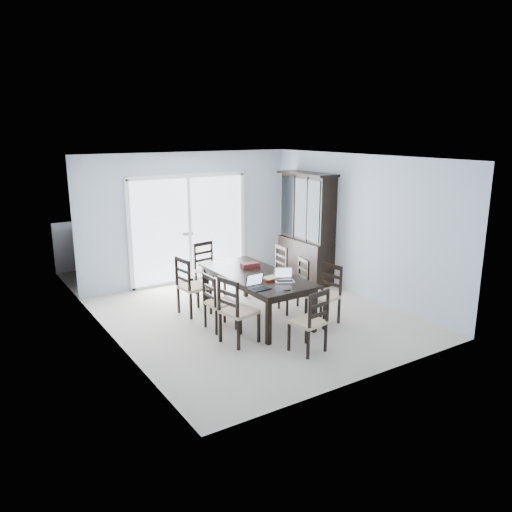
# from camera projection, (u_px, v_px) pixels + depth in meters

# --- Properties ---
(floor) EXTENTS (5.00, 5.00, 0.00)m
(floor) POSITION_uv_depth(u_px,v_px,m) (256.00, 317.00, 8.26)
(floor) COLOR #BEB4A2
(floor) RESTS_ON ground
(ceiling) EXTENTS (5.00, 5.00, 0.00)m
(ceiling) POSITION_uv_depth(u_px,v_px,m) (256.00, 158.00, 7.62)
(ceiling) COLOR white
(ceiling) RESTS_ON back_wall
(back_wall) EXTENTS (4.50, 0.02, 2.60)m
(back_wall) POSITION_uv_depth(u_px,v_px,m) (188.00, 218.00, 9.98)
(back_wall) COLOR #A8B7C8
(back_wall) RESTS_ON floor
(wall_left) EXTENTS (0.02, 5.00, 2.60)m
(wall_left) POSITION_uv_depth(u_px,v_px,m) (116.00, 260.00, 6.77)
(wall_left) COLOR #A8B7C8
(wall_left) RESTS_ON floor
(wall_right) EXTENTS (0.02, 5.00, 2.60)m
(wall_right) POSITION_uv_depth(u_px,v_px,m) (359.00, 226.00, 9.12)
(wall_right) COLOR #A8B7C8
(wall_right) RESTS_ON floor
(balcony) EXTENTS (4.50, 2.00, 0.10)m
(balcony) POSITION_uv_depth(u_px,v_px,m) (171.00, 271.00, 11.13)
(balcony) COLOR gray
(balcony) RESTS_ON ground
(railing) EXTENTS (4.50, 0.06, 1.10)m
(railing) POSITION_uv_depth(u_px,v_px,m) (153.00, 237.00, 11.80)
(railing) COLOR #99999E
(railing) RESTS_ON balcony
(dining_table) EXTENTS (1.00, 2.20, 0.75)m
(dining_table) POSITION_uv_depth(u_px,v_px,m) (256.00, 278.00, 8.10)
(dining_table) COLOR black
(dining_table) RESTS_ON floor
(china_hutch) EXTENTS (0.50, 1.38, 2.20)m
(china_hutch) POSITION_uv_depth(u_px,v_px,m) (307.00, 229.00, 10.08)
(china_hutch) COLOR black
(china_hutch) RESTS_ON floor
(sliding_door) EXTENTS (2.52, 0.05, 2.18)m
(sliding_door) POSITION_uv_depth(u_px,v_px,m) (189.00, 229.00, 10.02)
(sliding_door) COLOR silver
(sliding_door) RESTS_ON floor
(chair_left_near) EXTENTS (0.53, 0.52, 1.16)m
(chair_left_near) POSITION_uv_depth(u_px,v_px,m) (234.00, 304.00, 7.08)
(chair_left_near) COLOR black
(chair_left_near) RESTS_ON floor
(chair_left_mid) EXTENTS (0.41, 0.40, 1.03)m
(chair_left_mid) POSITION_uv_depth(u_px,v_px,m) (215.00, 296.00, 7.61)
(chair_left_mid) COLOR black
(chair_left_mid) RESTS_ON floor
(chair_left_far) EXTENTS (0.49, 0.48, 1.15)m
(chair_left_far) POSITION_uv_depth(u_px,v_px,m) (189.00, 280.00, 8.23)
(chair_left_far) COLOR black
(chair_left_far) RESTS_ON floor
(chair_right_near) EXTENTS (0.49, 0.48, 1.09)m
(chair_right_near) POSITION_uv_depth(u_px,v_px,m) (327.00, 288.00, 7.94)
(chair_right_near) COLOR black
(chair_right_near) RESTS_ON floor
(chair_right_mid) EXTENTS (0.48, 0.47, 1.05)m
(chair_right_mid) POSITION_uv_depth(u_px,v_px,m) (298.00, 279.00, 8.44)
(chair_right_mid) COLOR black
(chair_right_mid) RESTS_ON floor
(chair_right_far) EXTENTS (0.44, 0.43, 1.07)m
(chair_right_far) POSITION_uv_depth(u_px,v_px,m) (276.00, 265.00, 9.26)
(chair_right_far) COLOR black
(chair_right_far) RESTS_ON floor
(chair_end_near) EXTENTS (0.46, 0.47, 1.06)m
(chair_end_near) POSITION_uv_depth(u_px,v_px,m) (313.00, 315.00, 6.80)
(chair_end_near) COLOR black
(chair_end_near) RESTS_ON floor
(chair_end_far) EXTENTS (0.48, 0.49, 1.13)m
(chair_end_far) POSITION_uv_depth(u_px,v_px,m) (207.00, 263.00, 9.32)
(chair_end_far) COLOR black
(chair_end_far) RESTS_ON floor
(laptop_dark) EXTENTS (0.32, 0.23, 0.21)m
(laptop_dark) POSITION_uv_depth(u_px,v_px,m) (259.00, 286.00, 7.30)
(laptop_dark) COLOR black
(laptop_dark) RESTS_ON dining_table
(laptop_silver) EXTENTS (0.36, 0.31, 0.20)m
(laptop_silver) POSITION_uv_depth(u_px,v_px,m) (285.00, 279.00, 7.64)
(laptop_silver) COLOR silver
(laptop_silver) RESTS_ON dining_table
(book_stack) EXTENTS (0.27, 0.22, 0.04)m
(book_stack) POSITION_uv_depth(u_px,v_px,m) (270.00, 278.00, 7.76)
(book_stack) COLOR maroon
(book_stack) RESTS_ON dining_table
(cell_phone) EXTENTS (0.11, 0.07, 0.01)m
(cell_phone) POSITION_uv_depth(u_px,v_px,m) (287.00, 290.00, 7.24)
(cell_phone) COLOR black
(cell_phone) RESTS_ON dining_table
(game_box) EXTENTS (0.32, 0.19, 0.08)m
(game_box) POSITION_uv_depth(u_px,v_px,m) (250.00, 265.00, 8.45)
(game_box) COLOR #4F0F1D
(game_box) RESTS_ON dining_table
(hot_tub) EXTENTS (2.14, 1.96, 1.01)m
(hot_tub) POSITION_uv_depth(u_px,v_px,m) (136.00, 252.00, 10.51)
(hot_tub) COLOR brown
(hot_tub) RESTS_ON balcony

